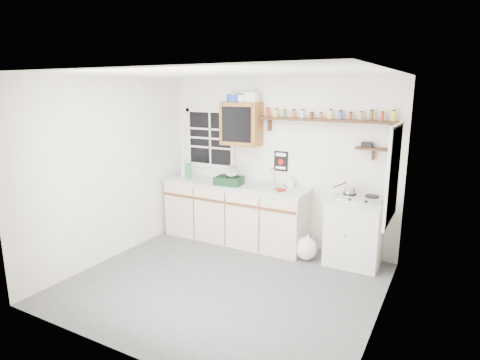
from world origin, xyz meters
name	(u,v)px	position (x,y,z in m)	size (l,w,h in m)	color
room	(223,184)	(0.00, 0.00, 1.25)	(3.64, 3.24, 2.54)	#4B4B4D
main_cabinet	(235,212)	(-0.58, 1.30, 0.46)	(2.31, 0.63, 0.92)	beige
right_cabinet	(354,232)	(1.25, 1.32, 0.46)	(0.73, 0.57, 0.91)	silver
sink	(267,187)	(-0.05, 1.30, 0.93)	(0.52, 0.44, 0.29)	#B0B1B5
upper_cabinet	(241,124)	(-0.55, 1.44, 1.82)	(0.60, 0.32, 0.65)	brown
upper_cabinet_clutter	(241,98)	(-0.55, 1.44, 2.21)	(0.50, 0.24, 0.14)	#1834A1
spice_shelf	(325,119)	(0.72, 1.51, 1.93)	(1.91, 0.18, 0.35)	black
secondary_shelf	(371,148)	(1.36, 1.52, 1.58)	(0.45, 0.16, 0.24)	black
warning_sign	(281,161)	(0.05, 1.59, 1.28)	(0.22, 0.02, 0.30)	black
window_back	(210,138)	(-1.20, 1.59, 1.55)	(0.93, 0.03, 0.98)	black
window_right	(394,174)	(1.79, 0.55, 1.45)	(0.03, 0.78, 1.08)	black
water_bottles	(186,169)	(-1.50, 1.30, 1.05)	(0.22, 0.13, 0.29)	silver
dish_rack	(230,178)	(-0.62, 1.22, 1.02)	(0.43, 0.35, 0.30)	black
soap_bottle	(291,181)	(0.26, 1.49, 1.01)	(0.08, 0.09, 0.18)	white
rag	(279,190)	(0.18, 1.24, 0.93)	(0.15, 0.13, 0.02)	maroon
hotplate	(361,198)	(1.31, 1.31, 0.95)	(0.58, 0.32, 0.08)	#B0B1B5
saucepan	(349,190)	(1.15, 1.31, 1.03)	(0.35, 0.26, 0.16)	#B0B1B5
trash_bag	(306,248)	(0.65, 1.12, 0.18)	(0.36, 0.33, 0.41)	silver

